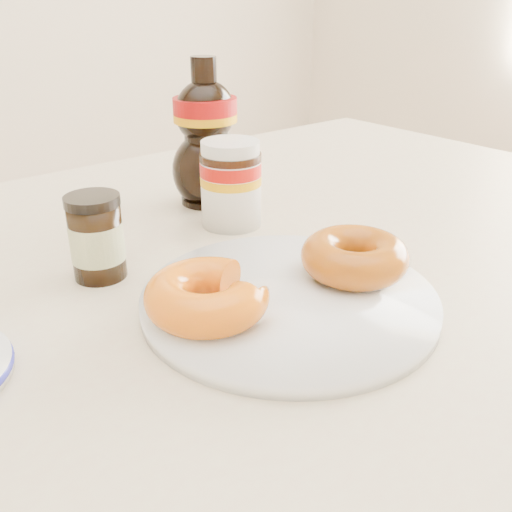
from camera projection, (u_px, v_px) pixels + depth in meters
dining_table at (220, 323)px, 0.68m from camera, size 1.40×0.90×0.75m
plate at (289, 299)px, 0.55m from camera, size 0.28×0.28×0.01m
donut_bitten at (207, 296)px, 0.50m from camera, size 0.15×0.15×0.04m
donut_whole at (355, 256)px, 0.57m from camera, size 0.14×0.14×0.04m
nutella_jar at (231, 180)px, 0.72m from camera, size 0.08×0.08×0.11m
syrup_bottle at (206, 133)px, 0.78m from camera, size 0.12×0.11×0.20m
dark_jar at (97, 238)px, 0.59m from camera, size 0.06×0.06×0.09m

